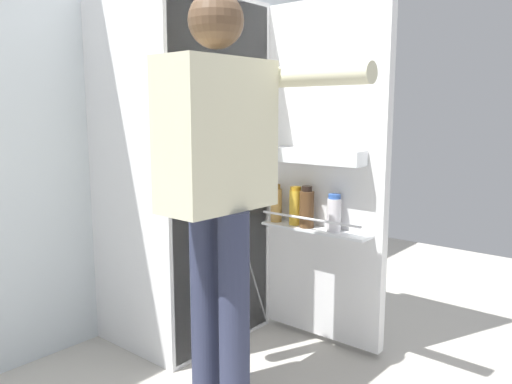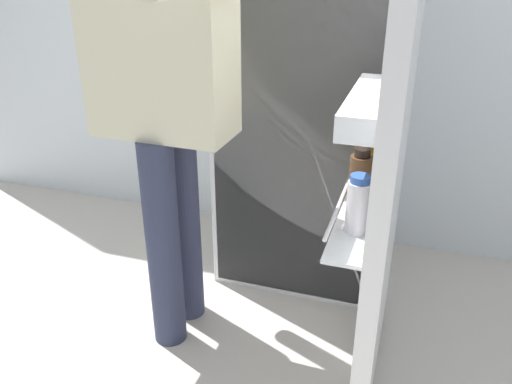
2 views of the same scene
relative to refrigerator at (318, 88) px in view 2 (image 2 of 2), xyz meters
name	(u,v)px [view 2 (image 2 of 2)]	position (x,y,z in m)	size (l,w,h in m)	color
ground_plane	(273,332)	(-0.03, -0.48, -0.84)	(5.11, 5.11, 0.00)	#B7B2A8
refrigerator	(318,88)	(0.00, 0.00, 0.00)	(0.75, 1.24, 1.69)	white
person	(165,85)	(-0.38, -0.54, 0.11)	(0.53, 0.76, 1.59)	#2D334C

